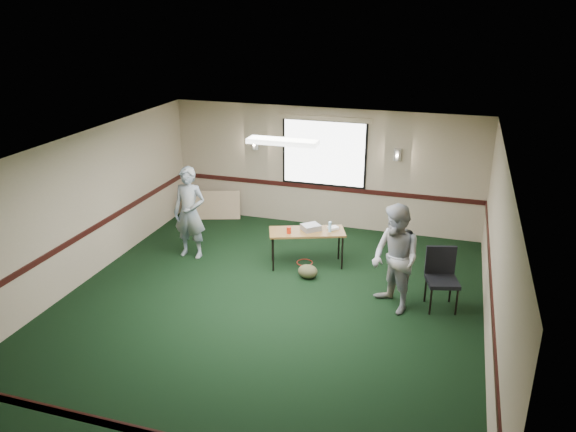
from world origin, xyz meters
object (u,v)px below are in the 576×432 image
(person_left, at_px, (190,213))
(person_right, at_px, (395,259))
(conference_chair, at_px, (441,273))
(projector, at_px, (311,227))
(folding_table, at_px, (307,233))

(person_left, relative_size, person_right, 1.01)
(person_right, bearing_deg, conference_chair, 72.65)
(conference_chair, bearing_deg, person_left, 157.83)
(projector, height_order, person_left, person_left)
(conference_chair, height_order, person_left, person_left)
(folding_table, xyz_separation_m, conference_chair, (2.55, -0.83, -0.06))
(folding_table, distance_m, conference_chair, 2.69)
(projector, bearing_deg, folding_table, -173.21)
(projector, bearing_deg, conference_chair, -62.48)
(folding_table, distance_m, person_right, 2.18)
(projector, distance_m, person_right, 2.16)
(projector, height_order, conference_chair, conference_chair)
(conference_chair, distance_m, person_left, 4.92)
(person_left, bearing_deg, projector, 8.32)
(projector, bearing_deg, person_right, -78.01)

